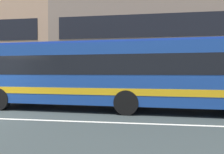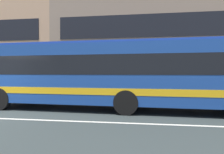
% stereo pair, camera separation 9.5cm
% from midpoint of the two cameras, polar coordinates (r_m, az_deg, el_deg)
% --- Properties ---
extents(apartment_block_right, '(25.36, 11.15, 9.61)m').
position_cam_midpoint_polar(apartment_block_right, '(24.97, 18.62, 8.28)').
color(apartment_block_right, gray).
rests_on(apartment_block_right, ground_plane).
extents(transit_bus, '(12.15, 3.17, 3.05)m').
position_cam_midpoint_polar(transit_bus, '(10.26, 0.65, 1.06)').
color(transit_bus, '#1A4192').
rests_on(transit_bus, ground_plane).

